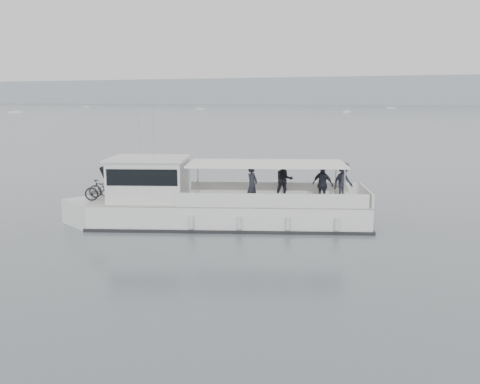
% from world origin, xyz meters
% --- Properties ---
extents(ground, '(1400.00, 1400.00, 0.00)m').
position_xyz_m(ground, '(0.00, 0.00, 0.00)').
color(ground, '#515B5F').
rests_on(ground, ground).
extents(headland, '(1400.00, 90.00, 28.00)m').
position_xyz_m(headland, '(0.00, 560.00, 14.00)').
color(headland, '#939EA8').
rests_on(headland, ground).
extents(tour_boat, '(14.32, 7.43, 6.08)m').
position_xyz_m(tour_boat, '(-4.45, -3.74, 1.00)').
color(tour_boat, white).
rests_on(tour_boat, ground).
extents(moored_fleet, '(468.24, 329.27, 11.05)m').
position_xyz_m(moored_fleet, '(-45.50, 230.21, 0.36)').
color(moored_fleet, white).
rests_on(moored_fleet, ground).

